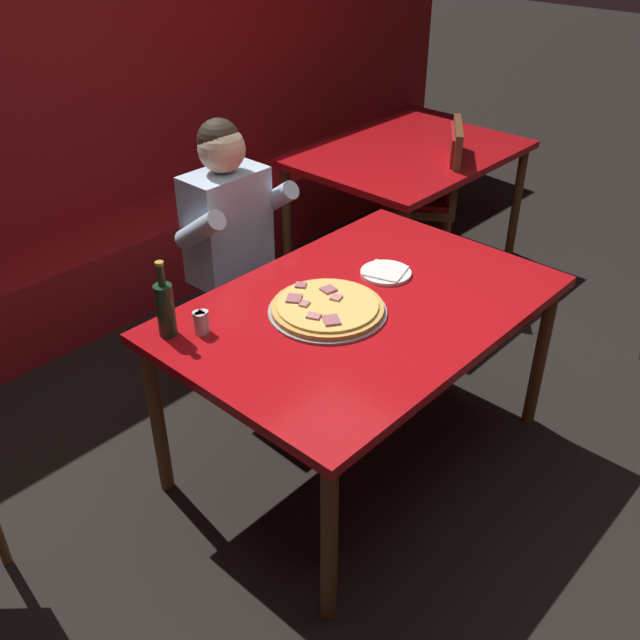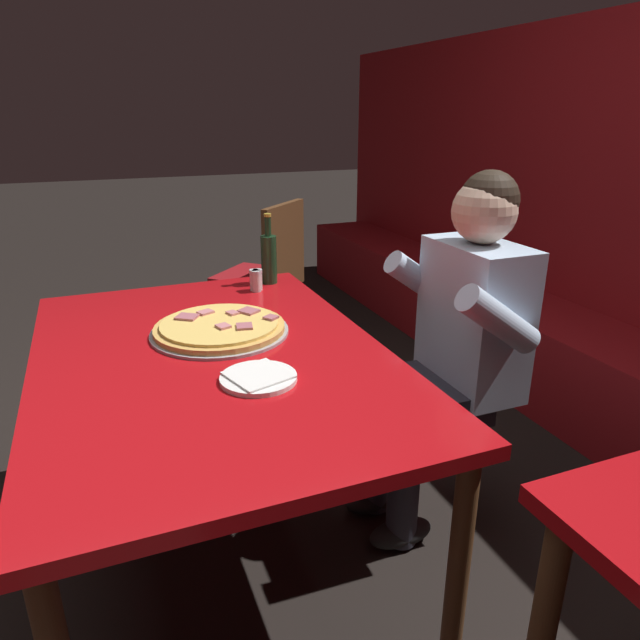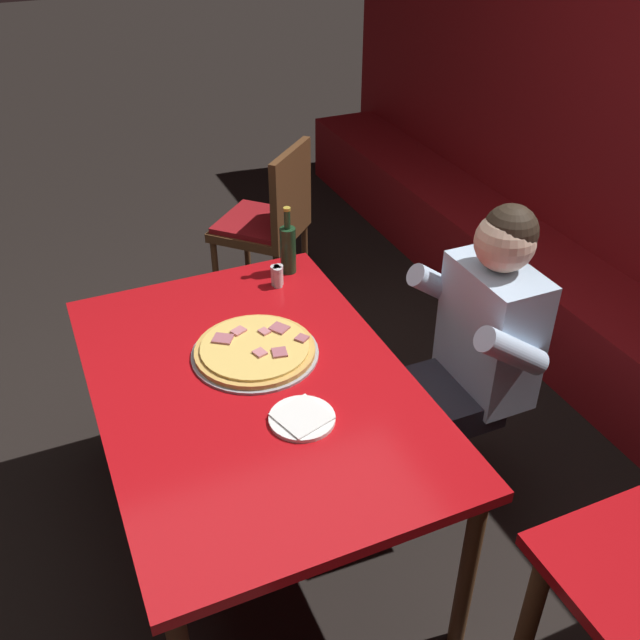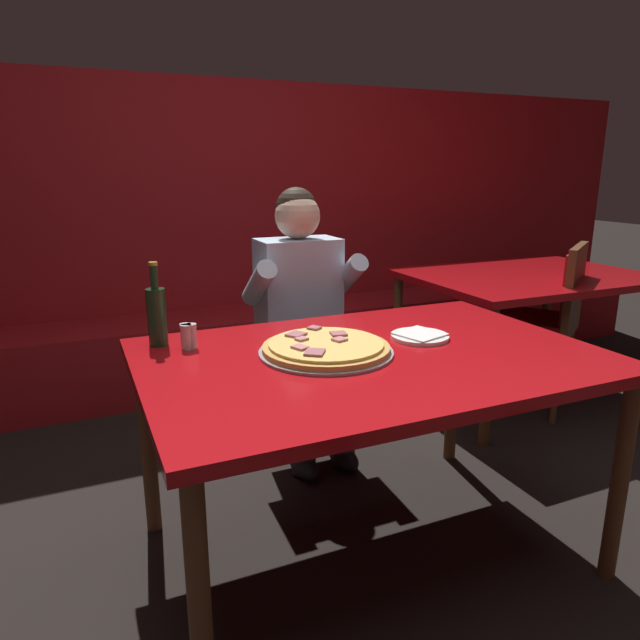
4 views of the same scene
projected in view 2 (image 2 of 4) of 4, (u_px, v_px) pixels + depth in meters
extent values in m
plane|color=black|center=(225.00, 551.00, 1.99)|extent=(24.00, 24.00, 0.00)
cube|color=maroon|center=(630.00, 399.00, 2.56)|extent=(6.46, 0.48, 0.46)
cylinder|color=brown|center=(72.00, 395.00, 2.31)|extent=(0.06, 0.06, 0.72)
cylinder|color=brown|center=(283.00, 361.00, 2.63)|extent=(0.06, 0.06, 0.72)
cylinder|color=brown|center=(458.00, 576.00, 1.42)|extent=(0.06, 0.06, 0.72)
cube|color=#B20F14|center=(211.00, 358.00, 1.73)|extent=(1.51, 1.02, 0.04)
cylinder|color=#9E9EA3|center=(220.00, 332.00, 1.87)|extent=(0.45, 0.45, 0.01)
cylinder|color=gold|center=(220.00, 328.00, 1.86)|extent=(0.43, 0.43, 0.02)
cylinder|color=#E5BC5B|center=(219.00, 324.00, 1.86)|extent=(0.38, 0.38, 0.01)
cube|color=#C6757A|center=(223.00, 326.00, 1.81)|extent=(0.05, 0.05, 0.01)
cube|color=#A85B66|center=(244.00, 326.00, 1.81)|extent=(0.06, 0.06, 0.01)
cube|color=#A85B66|center=(249.00, 311.00, 1.95)|extent=(0.08, 0.08, 0.01)
cube|color=#A85B66|center=(187.00, 317.00, 1.89)|extent=(0.09, 0.09, 0.01)
cube|color=#A85B66|center=(271.00, 317.00, 1.89)|extent=(0.06, 0.06, 0.01)
cube|color=#C6757A|center=(232.00, 313.00, 1.93)|extent=(0.05, 0.04, 0.01)
cube|color=#C6757A|center=(205.00, 312.00, 1.94)|extent=(0.06, 0.06, 0.01)
cylinder|color=white|center=(259.00, 378.00, 1.54)|extent=(0.21, 0.21, 0.01)
cube|color=white|center=(258.00, 375.00, 1.54)|extent=(0.19, 0.19, 0.01)
cylinder|color=#19381E|center=(269.00, 260.00, 2.38)|extent=(0.07, 0.07, 0.20)
cylinder|color=#19381E|center=(268.00, 226.00, 2.33)|extent=(0.03, 0.03, 0.08)
cylinder|color=#B29933|center=(267.00, 215.00, 2.31)|extent=(0.03, 0.03, 0.01)
cylinder|color=silver|center=(256.00, 283.00, 2.29)|extent=(0.04, 0.04, 0.07)
cylinder|color=#516B33|center=(257.00, 286.00, 2.29)|extent=(0.03, 0.03, 0.04)
cylinder|color=silver|center=(256.00, 272.00, 2.27)|extent=(0.04, 0.04, 0.01)
cylinder|color=silver|center=(258.00, 281.00, 2.30)|extent=(0.04, 0.04, 0.07)
cylinder|color=#28231E|center=(258.00, 285.00, 2.31)|extent=(0.03, 0.03, 0.04)
cylinder|color=silver|center=(257.00, 271.00, 2.29)|extent=(0.04, 0.04, 0.01)
cylinder|color=silver|center=(254.00, 282.00, 2.30)|extent=(0.04, 0.04, 0.07)
cylinder|color=silver|center=(254.00, 285.00, 2.30)|extent=(0.03, 0.03, 0.04)
cylinder|color=silver|center=(254.00, 271.00, 2.28)|extent=(0.04, 0.04, 0.01)
ellipsoid|color=black|center=(375.00, 499.00, 2.19)|extent=(0.11, 0.24, 0.09)
ellipsoid|color=black|center=(401.00, 533.00, 2.02)|extent=(0.11, 0.24, 0.09)
cylinder|color=#282833|center=(377.00, 458.00, 2.13)|extent=(0.11, 0.11, 0.43)
cylinder|color=#282833|center=(403.00, 489.00, 1.95)|extent=(0.11, 0.11, 0.43)
cube|color=#282833|center=(418.00, 398.00, 1.98)|extent=(0.34, 0.40, 0.12)
cube|color=silver|center=(474.00, 318.00, 1.95)|extent=(0.38, 0.22, 0.52)
cylinder|color=silver|center=(421.00, 281.00, 2.09)|extent=(0.09, 0.30, 0.25)
cylinder|color=silver|center=(498.00, 320.00, 1.70)|extent=(0.09, 0.30, 0.25)
sphere|color=beige|center=(484.00, 211.00, 1.82)|extent=(0.21, 0.21, 0.21)
sphere|color=#2D2319|center=(489.00, 200.00, 1.82)|extent=(0.19, 0.19, 0.19)
cylinder|color=brown|center=(246.00, 308.00, 3.75)|extent=(0.04, 0.04, 0.45)
cylinder|color=brown|center=(214.00, 327.00, 3.42)|extent=(0.04, 0.04, 0.45)
cylinder|color=brown|center=(298.00, 316.00, 3.60)|extent=(0.04, 0.04, 0.45)
cylinder|color=brown|center=(269.00, 336.00, 3.28)|extent=(0.04, 0.04, 0.45)
cube|color=brown|center=(255.00, 282.00, 3.42)|extent=(0.62, 0.62, 0.05)
cube|color=maroon|center=(255.00, 276.00, 3.41)|extent=(0.57, 0.57, 0.03)
cube|color=brown|center=(284.00, 244.00, 3.26)|extent=(0.34, 0.34, 0.46)
cube|color=maroon|center=(280.00, 244.00, 3.27)|extent=(0.27, 0.28, 0.38)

